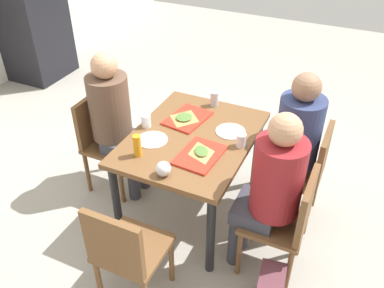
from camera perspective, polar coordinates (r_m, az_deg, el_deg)
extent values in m
cube|color=#9E998E|center=(3.47, 0.00, -8.94)|extent=(10.00, 10.00, 0.02)
cube|color=brown|center=(3.02, 0.00, 0.81)|extent=(1.13, 0.86, 0.04)
cylinder|color=black|center=(2.80, 2.59, -12.55)|extent=(0.06, 0.06, 0.68)
cylinder|color=black|center=(3.52, 8.94, -1.25)|extent=(0.06, 0.06, 0.68)
cylinder|color=black|center=(3.06, -10.40, -8.05)|extent=(0.06, 0.06, 0.68)
cylinder|color=black|center=(3.73, -1.90, 1.57)|extent=(0.06, 0.06, 0.68)
cube|color=brown|center=(2.83, 11.28, -10.51)|extent=(0.40, 0.40, 0.03)
cube|color=brown|center=(2.66, 15.56, -8.28)|extent=(0.38, 0.04, 0.40)
cylinder|color=brown|center=(2.90, 6.52, -14.81)|extent=(0.04, 0.04, 0.40)
cylinder|color=brown|center=(3.12, 8.63, -10.37)|extent=(0.04, 0.04, 0.40)
cylinder|color=brown|center=(2.86, 13.23, -16.72)|extent=(0.04, 0.04, 0.40)
cylinder|color=brown|center=(3.09, 14.77, -12.05)|extent=(0.04, 0.04, 0.40)
cube|color=brown|center=(3.25, 13.95, -3.86)|extent=(0.40, 0.40, 0.03)
cube|color=brown|center=(3.11, 17.70, -1.60)|extent=(0.38, 0.04, 0.40)
cylinder|color=brown|center=(3.28, 9.84, -7.77)|extent=(0.04, 0.04, 0.40)
cylinder|color=brown|center=(3.53, 11.42, -4.30)|extent=(0.04, 0.04, 0.40)
cylinder|color=brown|center=(3.25, 15.64, -9.33)|extent=(0.04, 0.04, 0.40)
cylinder|color=brown|center=(3.50, 16.78, -5.69)|extent=(0.04, 0.04, 0.40)
cube|color=brown|center=(3.50, -10.92, -0.21)|extent=(0.40, 0.40, 0.03)
cube|color=brown|center=(3.48, -13.76, 3.40)|extent=(0.38, 0.04, 0.40)
cylinder|color=brown|center=(3.66, -6.86, -2.23)|extent=(0.04, 0.04, 0.40)
cylinder|color=brown|center=(3.44, -9.74, -5.35)|extent=(0.04, 0.04, 0.40)
cylinder|color=brown|center=(3.82, -11.26, -0.89)|extent=(0.04, 0.04, 0.40)
cylinder|color=brown|center=(3.61, -14.27, -3.78)|extent=(0.04, 0.04, 0.40)
cube|color=brown|center=(2.65, -8.12, -14.09)|extent=(0.40, 0.40, 0.03)
cube|color=brown|center=(2.39, -10.85, -13.62)|extent=(0.04, 0.38, 0.40)
cylinder|color=brown|center=(2.97, -8.88, -13.46)|extent=(0.04, 0.04, 0.40)
cylinder|color=brown|center=(2.85, -2.87, -15.77)|extent=(0.04, 0.04, 0.40)
cylinder|color=brown|center=(2.80, -12.75, -18.06)|extent=(0.04, 0.04, 0.40)
cylinder|color=#383842|center=(2.95, 6.01, -13.04)|extent=(0.10, 0.10, 0.43)
cylinder|color=#383842|center=(3.06, 7.05, -10.98)|extent=(0.10, 0.10, 0.43)
cube|color=#383842|center=(2.80, 8.86, -8.86)|extent=(0.32, 0.28, 0.10)
cylinder|color=maroon|center=(2.58, 11.80, -4.56)|extent=(0.32, 0.32, 0.52)
sphere|color=tan|center=(2.37, 12.80, 1.95)|extent=(0.20, 0.20, 0.20)
cylinder|color=#383842|center=(3.34, 9.32, -6.34)|extent=(0.10, 0.10, 0.43)
cylinder|color=#383842|center=(3.46, 10.10, -4.73)|extent=(0.10, 0.10, 0.43)
cube|color=#383842|center=(3.22, 11.88, -2.38)|extent=(0.32, 0.28, 0.10)
cylinder|color=navy|center=(3.03, 14.57, 1.74)|extent=(0.32, 0.32, 0.52)
sphere|color=#8C664C|center=(2.86, 15.60, 7.59)|extent=(0.20, 0.20, 0.20)
cylinder|color=#383842|center=(3.56, -6.78, -3.08)|extent=(0.10, 0.10, 0.43)
cylinder|color=#383842|center=(3.46, -8.12, -4.57)|extent=(0.10, 0.10, 0.43)
cube|color=#383842|center=(3.39, -9.22, 0.14)|extent=(0.32, 0.28, 0.10)
cylinder|color=brown|center=(3.29, -11.35, 5.03)|extent=(0.32, 0.32, 0.52)
sphere|color=tan|center=(3.13, -12.09, 10.56)|extent=(0.20, 0.20, 0.20)
cube|color=red|center=(2.81, 1.09, -1.53)|extent=(0.38, 0.29, 0.02)
cube|color=red|center=(3.20, -0.61, 3.60)|extent=(0.39, 0.31, 0.02)
cylinder|color=white|center=(2.97, -5.51, 0.59)|extent=(0.22, 0.22, 0.01)
cylinder|color=white|center=(3.06, 5.35, 1.76)|extent=(0.22, 0.22, 0.01)
pyramid|color=tan|center=(2.81, 1.31, -1.12)|extent=(0.23, 0.22, 0.01)
ellipsoid|color=#4C7233|center=(2.80, 1.31, -0.95)|extent=(0.16, 0.15, 0.01)
pyramid|color=#C68C47|center=(3.18, -1.08, 3.63)|extent=(0.21, 0.19, 0.01)
ellipsoid|color=#4C7233|center=(3.17, -1.08, 3.78)|extent=(0.14, 0.13, 0.01)
cylinder|color=white|center=(3.11, -6.35, 3.20)|extent=(0.07, 0.07, 0.10)
cylinder|color=white|center=(2.89, 6.81, 0.52)|extent=(0.07, 0.07, 0.10)
cylinder|color=#B7BCC6|center=(3.36, 3.12, 6.26)|extent=(0.07, 0.07, 0.12)
cylinder|color=orange|center=(2.79, -7.58, -0.23)|extent=(0.06, 0.06, 0.16)
sphere|color=silver|center=(2.63, -3.98, -3.44)|extent=(0.10, 0.10, 0.10)
cube|color=black|center=(5.59, -21.70, 17.82)|extent=(0.70, 0.60, 1.90)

